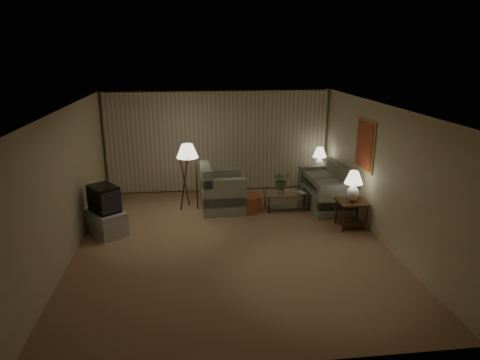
# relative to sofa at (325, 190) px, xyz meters

# --- Properties ---
(ground) EXTENTS (7.00, 7.00, 0.00)m
(ground) POSITION_rel_sofa_xyz_m (-2.50, -1.84, -0.40)
(ground) COLOR tan
(ground) RESTS_ON ground
(room_shell) EXTENTS (6.04, 7.02, 2.72)m
(room_shell) POSITION_rel_sofa_xyz_m (-2.48, -0.33, 1.35)
(room_shell) COLOR #BDB491
(room_shell) RESTS_ON ground
(sofa) EXTENTS (1.83, 0.98, 0.80)m
(sofa) POSITION_rel_sofa_xyz_m (0.00, 0.00, 0.00)
(sofa) COLOR gray
(sofa) RESTS_ON ground
(armchair) EXTENTS (1.13, 1.08, 0.88)m
(armchair) POSITION_rel_sofa_xyz_m (-2.52, 0.05, 0.04)
(armchair) COLOR gray
(armchair) RESTS_ON ground
(side_table_near) EXTENTS (0.59, 0.59, 0.60)m
(side_table_near) POSITION_rel_sofa_xyz_m (0.15, -1.35, 0.02)
(side_table_near) COLOR #331A0E
(side_table_near) RESTS_ON ground
(side_table_far) EXTENTS (0.50, 0.42, 0.60)m
(side_table_far) POSITION_rel_sofa_xyz_m (0.15, 1.06, 0.00)
(side_table_far) COLOR #331A0E
(side_table_far) RESTS_ON ground
(table_lamp_near) EXTENTS (0.39, 0.39, 0.67)m
(table_lamp_near) POSITION_rel_sofa_xyz_m (0.15, -1.35, 0.59)
(table_lamp_near) COLOR white
(table_lamp_near) RESTS_ON side_table_near
(table_lamp_far) EXTENTS (0.37, 0.37, 0.63)m
(table_lamp_far) POSITION_rel_sofa_xyz_m (0.15, 1.06, 0.58)
(table_lamp_far) COLOR white
(table_lamp_far) RESTS_ON side_table_far
(coffee_table) EXTENTS (1.12, 0.61, 0.41)m
(coffee_table) POSITION_rel_sofa_xyz_m (-0.97, -0.10, -0.12)
(coffee_table) COLOR silver
(coffee_table) RESTS_ON ground
(tv_cabinet) EXTENTS (1.43, 1.41, 0.50)m
(tv_cabinet) POSITION_rel_sofa_xyz_m (-5.05, -1.05, -0.15)
(tv_cabinet) COLOR #B3B3B5
(tv_cabinet) RESTS_ON ground
(crt_tv) EXTENTS (1.06, 1.05, 0.54)m
(crt_tv) POSITION_rel_sofa_xyz_m (-5.05, -1.05, 0.37)
(crt_tv) COLOR black
(crt_tv) RESTS_ON tv_cabinet
(floor_lamp) EXTENTS (0.52, 0.52, 1.59)m
(floor_lamp) POSITION_rel_sofa_xyz_m (-3.32, 0.26, 0.43)
(floor_lamp) COLOR #331A0E
(floor_lamp) RESTS_ON ground
(ottoman) EXTENTS (0.70, 0.70, 0.40)m
(ottoman) POSITION_rel_sofa_xyz_m (-1.93, -0.15, -0.20)
(ottoman) COLOR #975433
(ottoman) RESTS_ON ground
(vase) EXTENTS (0.20, 0.20, 0.16)m
(vase) POSITION_rel_sofa_xyz_m (-1.12, -0.10, 0.10)
(vase) COLOR silver
(vase) RESTS_ON coffee_table
(flowers) EXTENTS (0.44, 0.40, 0.45)m
(flowers) POSITION_rel_sofa_xyz_m (-1.12, -0.10, 0.40)
(flowers) COLOR #3A7534
(flowers) RESTS_ON vase
(book) EXTENTS (0.27, 0.29, 0.02)m
(book) POSITION_rel_sofa_xyz_m (-0.72, -0.20, 0.03)
(book) COLOR olive
(book) RESTS_ON coffee_table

